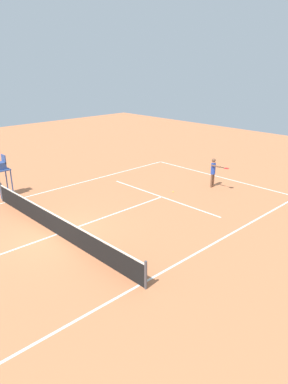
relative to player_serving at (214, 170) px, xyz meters
The scene contains 6 objects.
ground_plane 10.50m from the player_serving, 84.45° to the left, with size 60.00×60.00×0.00m, color #D37A4C.
court_lines 10.50m from the player_serving, 84.45° to the left, with size 10.92×25.03×0.01m.
tennis_net 10.46m from the player_serving, 84.45° to the left, with size 11.52×0.10×1.07m.
player_serving is the anchor object (origin of this frame).
tennis_ball 2.91m from the player_serving, 66.83° to the left, with size 0.07×0.07×0.07m, color #CCE033.
umpire_chair 12.43m from the player_serving, 53.03° to the left, with size 0.80×0.80×2.41m.
Camera 1 is at (-13.05, 7.17, 7.21)m, focal length 33.25 mm.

